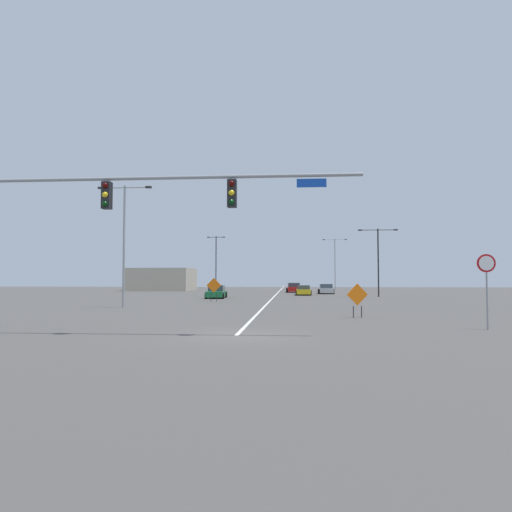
{
  "coord_description": "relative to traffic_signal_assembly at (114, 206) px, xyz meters",
  "views": [
    {
      "loc": [
        2.06,
        -16.83,
        2.13
      ],
      "look_at": [
        -0.5,
        15.6,
        3.72
      ],
      "focal_mm": 31.9,
      "sensor_mm": 36.0,
      "label": 1
    }
  ],
  "objects": [
    {
      "name": "road_centre_stripe",
      "position": [
        4.74,
        51.35,
        -4.89
      ],
      "size": [
        0.16,
        102.67,
        0.01
      ],
      "color": "white",
      "rests_on": "ground"
    },
    {
      "name": "ground",
      "position": [
        4.74,
        0.01,
        -4.89
      ],
      "size": [
        184.81,
        184.81,
        0.0
      ],
      "primitive_type": "plane",
      "color": "#4C4947"
    },
    {
      "name": "car_green_far",
      "position": [
        -1.24,
        31.31,
        -4.26
      ],
      "size": [
        2.15,
        4.56,
        1.38
      ],
      "color": "#196B38",
      "rests_on": "ground"
    },
    {
      "name": "street_lamp_far_right",
      "position": [
        -5.46,
        15.5,
        0.39
      ],
      "size": [
        4.03,
        0.24,
        8.95
      ],
      "color": "gray",
      "rests_on": "ground"
    },
    {
      "name": "street_lamp_near_left",
      "position": [
        -6.02,
        59.36,
        0.46
      ],
      "size": [
        3.07,
        0.24,
        9.24
      ],
      "color": "black",
      "rests_on": "ground"
    },
    {
      "name": "car_yellow_distant",
      "position": [
        8.24,
        40.73,
        -4.3
      ],
      "size": [
        1.96,
        4.31,
        1.24
      ],
      "color": "gold",
      "rests_on": "ground"
    },
    {
      "name": "construction_sign_median_near",
      "position": [
        10.33,
        8.16,
        -3.74
      ],
      "size": [
        1.17,
        0.32,
        1.84
      ],
      "color": "orange",
      "rests_on": "ground"
    },
    {
      "name": "roadside_building_west",
      "position": [
        -15.54,
        59.83,
        -2.98
      ],
      "size": [
        10.52,
        8.66,
        3.81
      ],
      "color": "#B2A893",
      "rests_on": "ground"
    },
    {
      "name": "car_red_mid",
      "position": [
        7.04,
        51.47,
        -4.22
      ],
      "size": [
        2.28,
        4.19,
        1.43
      ],
      "color": "red",
      "rests_on": "ground"
    },
    {
      "name": "car_silver_near",
      "position": [
        11.44,
        46.04,
        -4.28
      ],
      "size": [
        2.09,
        4.41,
        1.33
      ],
      "color": "#B7BABF",
      "rests_on": "ground"
    },
    {
      "name": "stop_sign",
      "position": [
        14.9,
        2.81,
        -2.7
      ],
      "size": [
        0.76,
        0.07,
        3.13
      ],
      "color": "gray",
      "rests_on": "ground"
    },
    {
      "name": "street_lamp_mid_left",
      "position": [
        16.64,
        35.9,
        -0.18
      ],
      "size": [
        4.46,
        0.24,
        7.79
      ],
      "color": "black",
      "rests_on": "ground"
    },
    {
      "name": "construction_sign_right_lane",
      "position": [
        -0.32,
        24.39,
        -3.52
      ],
      "size": [
        1.36,
        0.05,
        2.16
      ],
      "color": "orange",
      "rests_on": "ground"
    },
    {
      "name": "street_lamp_mid_right",
      "position": [
        15.1,
        71.59,
        0.84
      ],
      "size": [
        4.64,
        0.24,
        9.72
      ],
      "color": "gray",
      "rests_on": "ground"
    },
    {
      "name": "traffic_signal_assembly",
      "position": [
        0.0,
        0.0,
        0.0
      ],
      "size": [
        14.67,
        0.44,
        6.41
      ],
      "color": "gray",
      "rests_on": "ground"
    }
  ]
}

